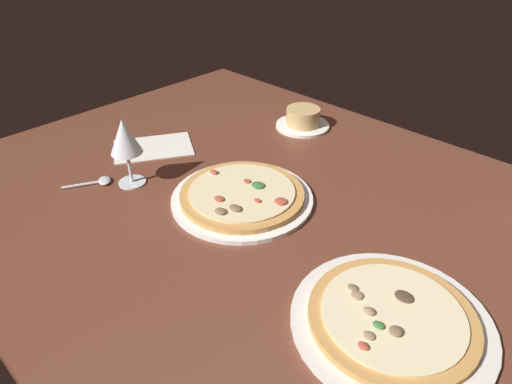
% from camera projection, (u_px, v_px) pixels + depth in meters
% --- Properties ---
extents(dining_table, '(1.50, 1.10, 0.04)m').
position_uv_depth(dining_table, '(270.00, 214.00, 0.99)').
color(dining_table, brown).
rests_on(dining_table, ground).
extents(pizza_main, '(0.31, 0.31, 0.03)m').
position_uv_depth(pizza_main, '(242.00, 196.00, 1.00)').
color(pizza_main, white).
rests_on(pizza_main, dining_table).
extents(pizza_side, '(0.31, 0.31, 0.03)m').
position_uv_depth(pizza_side, '(392.00, 319.00, 0.71)').
color(pizza_side, silver).
rests_on(pizza_side, dining_table).
extents(ramekin_on_saucer, '(0.15, 0.15, 0.06)m').
position_uv_depth(ramekin_on_saucer, '(303.00, 119.00, 1.30)').
color(ramekin_on_saucer, white).
rests_on(ramekin_on_saucer, dining_table).
extents(wine_glass_far, '(0.07, 0.07, 0.16)m').
position_uv_depth(wine_glass_far, '(125.00, 139.00, 1.00)').
color(wine_glass_far, silver).
rests_on(wine_glass_far, dining_table).
extents(paper_menu, '(0.22, 0.24, 0.00)m').
position_uv_depth(paper_menu, '(153.00, 148.00, 1.21)').
color(paper_menu, silver).
rests_on(paper_menu, dining_table).
extents(spoon, '(0.07, 0.11, 0.01)m').
position_uv_depth(spoon, '(98.00, 182.00, 1.06)').
color(spoon, silver).
rests_on(spoon, dining_table).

